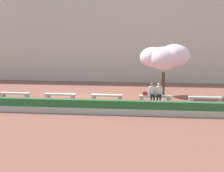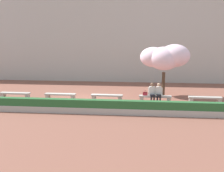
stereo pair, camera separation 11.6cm
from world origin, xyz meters
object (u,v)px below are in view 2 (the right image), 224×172
Objects in this scene: stone_bench_center at (60,96)px; stone_bench_far_east at (205,99)px; handbag at (145,93)px; cherry_tree_main at (165,57)px; stone_bench_near_east at (107,97)px; stone_bench_east_end at (155,98)px; person_seated_left at (152,92)px; stone_bench_near_west at (15,94)px; person_seated_right at (159,92)px.

stone_bench_far_east is (9.56, 0.00, 0.00)m from stone_bench_center.
stone_bench_center is 6.21× the size of handbag.
cherry_tree_main is at bearing 18.37° from stone_bench_center.
stone_bench_center is 3.19m from stone_bench_near_east.
stone_bench_near_east is at bearing 180.00° from stone_bench_far_east.
stone_bench_east_end is at bearing 0.00° from stone_bench_near_east.
person_seated_left reaches higher than stone_bench_center.
stone_bench_far_east is (12.74, 0.00, 0.00)m from stone_bench_near_west.
stone_bench_near_west and stone_bench_far_east have the same top height.
person_seated_right is 3.22m from cherry_tree_main.
stone_bench_center is 5.72m from handbag.
stone_bench_far_east is 4.22m from cherry_tree_main.
stone_bench_near_west is 9.78m from person_seated_right.
stone_bench_near_west and stone_bench_near_east have the same top height.
stone_bench_near_east is at bearing 0.00° from stone_bench_near_west.
stone_bench_near_east is 2.54m from handbag.
handbag is at bearing 178.88° from stone_bench_east_end.
stone_bench_center is (3.19, 0.00, 0.00)m from stone_bench_near_west.
handbag is (8.89, 0.01, 0.27)m from stone_bench_near_west.
stone_bench_near_west is at bearing -179.92° from handbag.
stone_bench_near_east is 1.00× the size of stone_bench_far_east.
handbag reaches higher than stone_bench_center.
stone_bench_far_east is at bearing -0.19° from handbag.
stone_bench_far_east is 0.57× the size of cherry_tree_main.
person_seated_right is at bearing -0.07° from person_seated_left.
stone_bench_east_end is at bearing 180.00° from stone_bench_far_east.
stone_bench_center is 1.00× the size of stone_bench_far_east.
handbag reaches higher than stone_bench_far_east.
stone_bench_east_end is 3.48m from cherry_tree_main.
person_seated_right is at bearing -0.90° from stone_bench_near_east.
stone_bench_near_west is 0.57× the size of cherry_tree_main.
person_seated_right reaches higher than stone_bench_near_west.
stone_bench_far_east is 6.21× the size of handbag.
cherry_tree_main is at bearing 73.36° from stone_bench_east_end.
stone_bench_east_end is 3.19m from stone_bench_far_east.
stone_bench_near_east and stone_bench_far_east have the same top height.
person_seated_left reaches higher than stone_bench_far_east.
handbag is at bearing 0.13° from stone_bench_center.
stone_bench_near_east is at bearing 0.00° from stone_bench_center.
person_seated_left is at bearing 179.93° from person_seated_right.
stone_bench_near_east is at bearing -148.85° from cherry_tree_main.
person_seated_left is (6.17, -0.05, 0.39)m from stone_bench_center.
stone_bench_east_end is at bearing 14.55° from person_seated_left.
stone_bench_east_end is at bearing 165.99° from person_seated_right.
person_seated_right is 0.89m from handbag.
person_seated_left is at bearing -0.32° from stone_bench_near_west.
stone_bench_far_east is 1.63× the size of person_seated_left.
stone_bench_near_east is at bearing 178.98° from person_seated_left.
stone_bench_near_west is 1.63× the size of person_seated_right.
stone_bench_near_west is 9.36m from person_seated_left.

